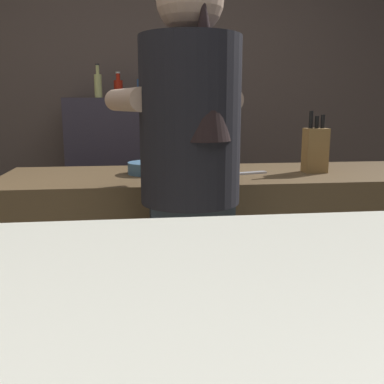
% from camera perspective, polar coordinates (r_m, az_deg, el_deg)
% --- Properties ---
extents(wall_back, '(5.20, 0.10, 2.70)m').
position_cam_1_polar(wall_back, '(3.41, -5.55, 13.91)').
color(wall_back, brown).
rests_on(wall_back, ground).
extents(prep_counter, '(2.10, 0.60, 0.89)m').
position_cam_1_polar(prep_counter, '(2.12, 5.78, -9.49)').
color(prep_counter, brown).
rests_on(prep_counter, ground).
extents(back_shelf, '(0.83, 0.36, 1.24)m').
position_cam_1_polar(back_shelf, '(3.18, -8.18, 0.83)').
color(back_shelf, '#38333F').
rests_on(back_shelf, ground).
extents(bartender, '(0.50, 0.55, 1.64)m').
position_cam_1_polar(bartender, '(1.50, -0.15, 1.68)').
color(bartender, '#252C32').
rests_on(bartender, ground).
extents(knife_block, '(0.10, 0.08, 0.28)m').
position_cam_1_polar(knife_block, '(2.07, 15.81, 5.38)').
color(knife_block, olive).
rests_on(knife_block, prep_counter).
extents(mixing_bowl, '(0.19, 0.19, 0.05)m').
position_cam_1_polar(mixing_bowl, '(1.97, -5.63, 3.15)').
color(mixing_bowl, '#446C8E').
rests_on(mixing_bowl, prep_counter).
extents(chefs_knife, '(0.24, 0.09, 0.01)m').
position_cam_1_polar(chefs_knife, '(1.95, 6.53, 2.42)').
color(chefs_knife, silver).
rests_on(chefs_knife, prep_counter).
extents(bottle_soy, '(0.06, 0.06, 0.17)m').
position_cam_1_polar(bottle_soy, '(3.12, -9.60, 13.26)').
color(bottle_soy, red).
rests_on(bottle_soy, back_shelf).
extents(bottle_vinegar, '(0.05, 0.05, 0.22)m').
position_cam_1_polar(bottle_vinegar, '(3.04, -12.18, 13.55)').
color(bottle_vinegar, '#CACD79').
rests_on(bottle_vinegar, back_shelf).
extents(bottle_hot_sauce, '(0.06, 0.06, 0.18)m').
position_cam_1_polar(bottle_hot_sauce, '(3.08, -6.63, 13.45)').
color(bottle_hot_sauce, '#2F5A9A').
rests_on(bottle_hot_sauce, back_shelf).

